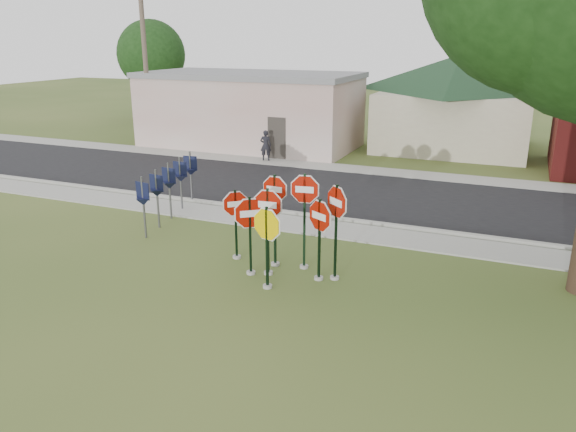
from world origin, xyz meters
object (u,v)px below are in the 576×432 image
at_px(stop_sign_left, 250,225).
at_px(utility_pole_near, 145,59).
at_px(stop_sign_center, 268,220).
at_px(stop_sign_yellow, 267,237).
at_px(pedestrian, 266,145).

xyz_separation_m(stop_sign_left, utility_pole_near, (-13.36, 13.97, 3.58)).
distance_m(stop_sign_center, utility_pole_near, 19.81).
distance_m(stop_sign_yellow, utility_pole_near, 20.63).
bearing_deg(pedestrian, stop_sign_left, 95.32).
height_order(stop_sign_center, pedestrian, stop_sign_center).
bearing_deg(stop_sign_left, utility_pole_near, 133.72).
bearing_deg(utility_pole_near, stop_sign_left, -46.28).
height_order(stop_sign_center, stop_sign_left, stop_sign_center).
distance_m(stop_sign_yellow, pedestrian, 15.26).
bearing_deg(pedestrian, utility_pole_near, -24.11).
relative_size(stop_sign_center, stop_sign_left, 1.10).
xyz_separation_m(stop_sign_center, stop_sign_left, (-0.44, -0.17, -0.16)).
height_order(stop_sign_yellow, utility_pole_near, utility_pole_near).
bearing_deg(stop_sign_center, stop_sign_yellow, -66.71).
relative_size(stop_sign_yellow, pedestrian, 1.47).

